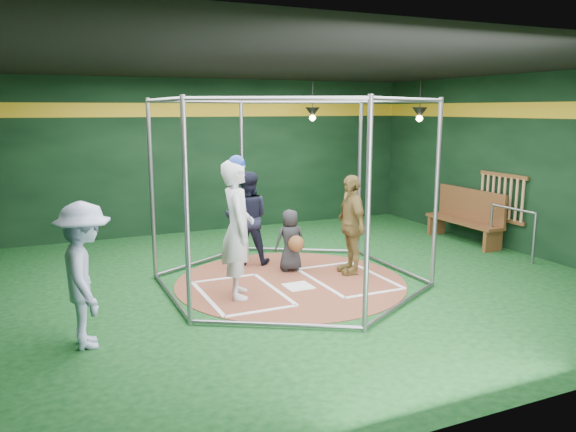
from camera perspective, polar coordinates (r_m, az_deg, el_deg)
name	(u,v)px	position (r m, az deg, el deg)	size (l,w,h in m)	color
room_shell	(290,177)	(8.99, 0.24, 4.00)	(10.10, 9.10, 3.53)	#0C3612
clay_disc	(290,282)	(9.36, 0.25, -6.70)	(3.80, 3.80, 0.01)	brown
home_plate	(298,286)	(9.09, 1.05, -7.15)	(0.43, 0.43, 0.01)	white
batter_box_left	(241,293)	(8.79, -4.75, -7.82)	(1.17, 1.77, 0.01)	white
batter_box_right	(348,278)	(9.56, 6.10, -6.31)	(1.17, 1.77, 0.01)	white
batting_cage	(291,193)	(9.02, 0.26, 2.39)	(4.05, 4.67, 3.00)	gray
bat_rack	(502,197)	(12.26, 20.88, 1.79)	(0.07, 1.25, 0.98)	brown
pendant_lamp_near	(313,113)	(13.12, 2.51, 10.46)	(0.34, 0.34, 0.90)	black
pendant_lamp_far	(420,113)	(12.72, 13.22, 10.17)	(0.34, 0.34, 0.90)	black
batter_figure	(238,228)	(8.41, -5.15, -1.22)	(0.67, 0.86, 2.15)	silver
visitor_leopard	(351,224)	(9.72, 6.41, -0.84)	(1.01, 0.42, 1.72)	#A48C46
catcher_figure	(291,240)	(9.83, 0.28, -2.50)	(0.56, 0.58, 1.09)	black
umpire	(247,218)	(10.27, -4.18, -0.20)	(0.83, 0.65, 1.71)	black
bystander_blue	(85,275)	(7.11, -19.92, -5.68)	(1.14, 0.66, 1.76)	#AAB9E1
dugout_bench	(467,215)	(12.60, 17.71, 0.07)	(0.46, 1.96, 1.15)	brown
steel_railing	(512,224)	(11.59, 21.82, -0.78)	(0.05, 1.13, 0.97)	gray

